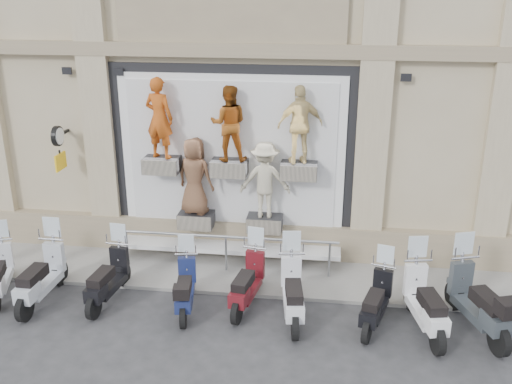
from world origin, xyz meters
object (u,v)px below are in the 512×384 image
at_px(scooter_d, 107,269).
at_px(scooter_g, 293,282).
at_px(scooter_c, 40,266).
at_px(scooter_e, 185,279).
at_px(guard_rail, 226,254).
at_px(scooter_h, 377,292).
at_px(scooter_j, 479,290).
at_px(scooter_f, 247,273).
at_px(clock_sign_bracket, 59,142).
at_px(scooter_i, 426,292).

distance_m(scooter_d, scooter_g, 3.78).
bearing_deg(scooter_c, scooter_e, 2.57).
bearing_deg(scooter_d, guard_rail, 40.34).
height_order(guard_rail, scooter_d, scooter_d).
height_order(scooter_h, scooter_j, scooter_j).
relative_size(scooter_c, scooter_f, 1.08).
bearing_deg(scooter_j, scooter_c, 162.20).
height_order(scooter_g, scooter_j, scooter_j).
bearing_deg(scooter_e, scooter_d, 166.38).
distance_m(clock_sign_bracket, scooter_h, 7.71).
bearing_deg(scooter_c, scooter_d, 9.21).
bearing_deg(scooter_e, guard_rail, 62.67).
bearing_deg(guard_rail, scooter_f, -62.84).
bearing_deg(scooter_d, scooter_e, 1.30).
bearing_deg(scooter_f, scooter_c, -165.67).
relative_size(scooter_e, scooter_f, 0.94).
xyz_separation_m(guard_rail, scooter_i, (4.09, -1.73, 0.36)).
xyz_separation_m(guard_rail, scooter_g, (1.62, -1.65, 0.32)).
height_order(scooter_d, scooter_f, same).
distance_m(scooter_c, scooter_e, 2.99).
height_order(scooter_c, scooter_e, scooter_c).
bearing_deg(scooter_e, scooter_c, 171.84).
height_order(scooter_d, scooter_j, scooter_j).
distance_m(clock_sign_bracket, scooter_c, 2.98).
height_order(scooter_e, scooter_j, scooter_j).
bearing_deg(scooter_h, scooter_e, -164.03).
height_order(scooter_c, scooter_i, scooter_i).
height_order(guard_rail, scooter_h, scooter_h).
bearing_deg(scooter_d, scooter_h, 3.63).
distance_m(scooter_e, scooter_f, 1.24).
distance_m(guard_rail, scooter_i, 4.46).
xyz_separation_m(guard_rail, scooter_h, (3.20, -1.67, 0.25)).
relative_size(scooter_g, scooter_i, 0.96).
xyz_separation_m(scooter_c, scooter_j, (8.57, 0.09, 0.05)).
relative_size(scooter_e, scooter_h, 0.98).
bearing_deg(scooter_e, scooter_f, 4.97).
bearing_deg(scooter_h, scooter_i, 12.87).
height_order(scooter_g, scooter_h, scooter_g).
relative_size(scooter_d, scooter_g, 0.94).
distance_m(clock_sign_bracket, scooter_e, 4.50).
distance_m(scooter_f, scooter_g, 0.99).
bearing_deg(guard_rail, scooter_j, -17.71).
xyz_separation_m(scooter_f, scooter_j, (4.38, -0.29, 0.12)).
relative_size(guard_rail, scooter_j, 2.39).
relative_size(scooter_h, scooter_j, 0.83).
bearing_deg(scooter_h, clock_sign_bracket, 179.82).
bearing_deg(scooter_i, scooter_d, 166.75).
xyz_separation_m(scooter_c, scooter_h, (6.71, 0.03, -0.09)).
xyz_separation_m(scooter_e, scooter_g, (2.14, -0.01, 0.09)).
xyz_separation_m(clock_sign_bracket, scooter_j, (8.96, -2.08, -1.94)).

